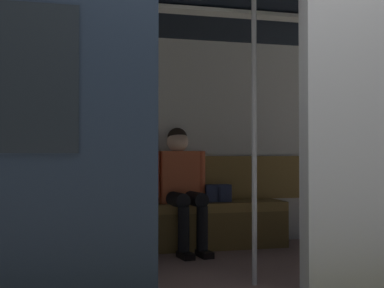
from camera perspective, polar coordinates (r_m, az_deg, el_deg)
The scene contains 7 objects.
train_car at distance 3.99m, azimuth -1.40°, elevation 6.55°, with size 6.40×2.55×2.23m.
bench_seat at distance 4.92m, azimuth -3.28°, elevation -7.88°, with size 2.46×0.44×0.45m.
person_seated at distance 4.87m, azimuth -1.28°, elevation -4.09°, with size 0.55×0.71×1.18m.
handbag at distance 5.06m, azimuth 2.82°, elevation -5.51°, with size 0.26×0.15×0.17m.
book at distance 4.90m, azimuth -6.01°, elevation -6.47°, with size 0.15×0.22×0.03m, color #33723F.
grab_pole_door at distance 3.35m, azimuth -4.73°, elevation 0.94°, with size 0.04×0.04×2.09m, color silver.
grab_pole_far at distance 3.63m, azimuth 6.98°, elevation 0.78°, with size 0.04×0.04×2.09m, color silver.
Camera 1 is at (0.94, 2.75, 0.92)m, focal length 47.62 mm.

